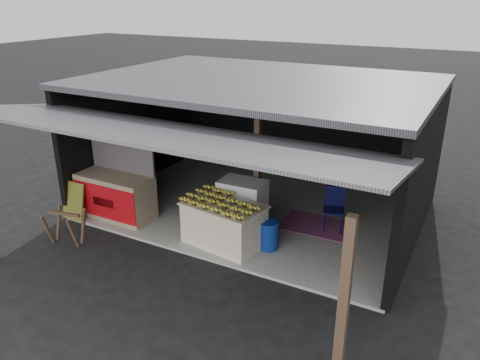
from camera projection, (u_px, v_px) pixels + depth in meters
The scene contains 13 objects.
ground at pixel (198, 258), 8.90m from camera, with size 80.00×80.00×0.00m, color black.
concrete_slab at pixel (256, 208), 10.93m from camera, with size 7.00×5.00×0.06m, color gray.
shophouse at pixel (264, 118), 10.42m from camera, with size 7.40×7.29×3.02m.
banana_table at pixel (224, 224), 9.16m from camera, with size 1.67×1.15×0.85m.
banana_pile at pixel (224, 200), 8.97m from camera, with size 1.43×0.86×0.17m, color yellow, non-canonical shape.
white_crate at pixel (242, 204), 9.80m from camera, with size 0.96×0.67×1.04m.
neighbor_stall at pixel (116, 194), 10.29m from camera, with size 1.71×0.78×1.76m.
green_signboard at pixel (73, 201), 10.21m from camera, with size 0.56×0.04×0.84m, color black.
sawhorse at pixel (65, 224), 9.26m from camera, with size 0.74×0.73×0.70m.
water_barrel at pixel (269, 236), 9.04m from camera, with size 0.37×0.37×0.55m, color navy.
plastic_chair at pixel (334, 205), 9.75m from camera, with size 0.53×0.53×0.91m.
magenta_rug at pixel (318, 226), 10.02m from camera, with size 1.50×1.00×0.01m, color #7D1B5B.
picture_frames at pixel (292, 106), 12.26m from camera, with size 1.62×0.04×0.46m.
Camera 1 is at (4.37, -6.40, 4.70)m, focal length 35.00 mm.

